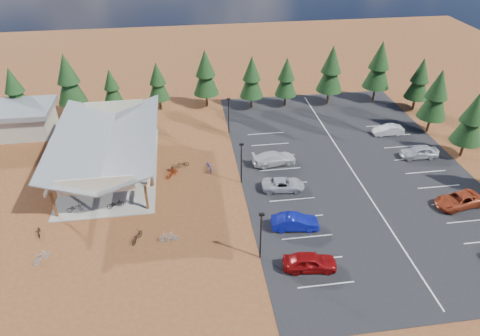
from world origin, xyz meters
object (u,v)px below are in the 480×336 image
at_px(bike_0, 75,207).
at_px(car_1, 295,222).
at_px(lamp_post_0, 261,233).
at_px(lamp_post_1, 241,161).
at_px(bike_1, 98,170).
at_px(bike_12, 137,237).
at_px(bike_4, 115,204).
at_px(car_8, 419,152).
at_px(car_3, 274,158).
at_px(trash_bin_1, 174,169).
at_px(bike_2, 88,159).
at_px(bike_13, 169,237).
at_px(bike_3, 105,136).
at_px(bike_5, 130,181).
at_px(bike_7, 137,141).
at_px(car_6, 459,200).
at_px(lamp_post_2, 229,113).
at_px(bike_15, 173,173).
at_px(outbuilding, 12,120).
at_px(car_2, 283,184).
at_px(bike_14, 209,166).
at_px(bike_16, 183,164).
at_px(bike_9, 41,257).
at_px(bike_pavilion, 107,141).
at_px(bike_8, 39,231).
at_px(car_9, 388,130).
at_px(trash_bin_0, 151,182).
at_px(bike_6, 119,163).

relative_size(bike_0, car_1, 0.36).
distance_m(lamp_post_0, lamp_post_1, 12.00).
height_order(bike_1, bike_12, bike_1).
relative_size(bike_4, car_8, 0.38).
bearing_deg(car_3, lamp_post_1, 119.24).
bearing_deg(trash_bin_1, bike_12, -107.54).
bearing_deg(bike_0, bike_2, -19.17).
bearing_deg(bike_13, car_3, 135.51).
relative_size(trash_bin_1, bike_3, 0.57).
relative_size(bike_5, bike_7, 0.93).
bearing_deg(bike_7, car_6, -129.31).
distance_m(lamp_post_2, bike_15, 12.65).
xyz_separation_m(outbuilding, lamp_post_0, (29.00, -28.00, 0.95)).
relative_size(bike_0, car_2, 0.35).
bearing_deg(bike_7, bike_14, -141.02).
bearing_deg(bike_5, car_1, -134.34).
height_order(outbuilding, car_1, outbuilding).
xyz_separation_m(outbuilding, bike_4, (15.23, -18.80, -1.46)).
bearing_deg(lamp_post_1, bike_15, 163.43).
height_order(bike_12, bike_16, bike_12).
relative_size(bike_13, car_8, 0.40).
bearing_deg(bike_13, car_1, 92.80).
relative_size(car_1, car_2, 0.98).
bearing_deg(car_3, car_8, -100.53).
distance_m(bike_5, bike_13, 10.75).
relative_size(car_1, car_8, 1.01).
height_order(bike_4, car_3, car_3).
bearing_deg(bike_9, bike_pavilion, -66.42).
xyz_separation_m(lamp_post_0, bike_8, (-20.72, 6.04, -2.57)).
bearing_deg(bike_2, car_3, -81.38).
bearing_deg(car_9, bike_pavilion, -83.75).
xyz_separation_m(trash_bin_0, car_9, (31.61, 7.63, 0.27)).
bearing_deg(bike_12, bike_3, -50.19).
bearing_deg(bike_15, bike_7, -15.33).
bearing_deg(bike_2, bike_16, -85.86).
bearing_deg(car_2, car_6, -102.02).
xyz_separation_m(bike_3, car_6, (38.70, -19.75, 0.18)).
bearing_deg(car_6, bike_14, -123.51).
bearing_deg(car_9, bike_1, -82.62).
xyz_separation_m(bike_14, car_9, (24.84, 5.28, 0.23)).
distance_m(lamp_post_1, bike_14, 5.27).
xyz_separation_m(lamp_post_1, bike_8, (-20.72, -5.96, -2.57)).
bearing_deg(bike_6, car_2, -105.70).
distance_m(bike_3, bike_5, 11.81).
height_order(bike_15, car_1, car_1).
bearing_deg(bike_4, bike_15, -65.52).
relative_size(bike_4, car_1, 0.38).
distance_m(bike_pavilion, trash_bin_0, 7.23).
height_order(outbuilding, car_2, outbuilding).
bearing_deg(bike_7, bike_5, 167.13).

